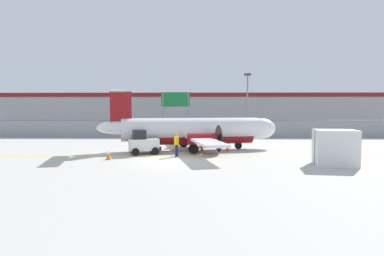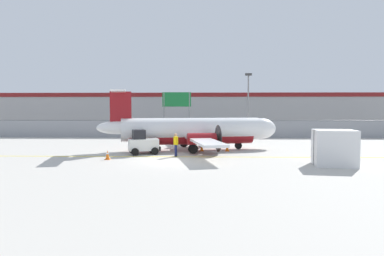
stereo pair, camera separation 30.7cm
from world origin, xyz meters
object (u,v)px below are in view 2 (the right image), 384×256
object	(u,v)px
commuter_airplane	(195,131)
parked_car_0	(91,126)
traffic_cone_far_left	(191,146)
parked_car_1	(149,124)
parked_car_4	(284,126)
traffic_cone_near_left	(227,147)
cargo_container	(334,148)
parked_car_3	(230,127)
ground_crew_worker	(176,143)
apron_light_pole	(248,101)
traffic_cone_far_right	(202,147)
parked_car_2	(184,125)
baggage_tug	(143,143)
highway_sign	(177,103)
traffic_cone_near_right	(107,155)

from	to	relation	value
commuter_airplane	parked_car_0	distance (m)	27.46
traffic_cone_far_left	parked_car_1	world-z (taller)	parked_car_1
parked_car_0	parked_car_4	distance (m)	28.61
traffic_cone_near_left	traffic_cone_far_left	size ratio (longest dim) A/B	1.00
parked_car_0	parked_car_4	world-z (taller)	same
cargo_container	traffic_cone_near_left	bearing A→B (deg)	139.34
commuter_airplane	parked_car_3	xyz separation A→B (m)	(4.52, 19.41, -0.71)
cargo_container	parked_car_0	distance (m)	38.73
parked_car_1	parked_car_4	xyz separation A→B (m)	(20.64, -5.27, 0.00)
commuter_airplane	ground_crew_worker	xyz separation A→B (m)	(-1.31, -3.79, -0.65)
parked_car_0	parked_car_3	world-z (taller)	same
parked_car_0	apron_light_pole	size ratio (longest dim) A/B	0.60
traffic_cone_far_left	traffic_cone_far_right	distance (m)	1.34
parked_car_1	parked_car_2	world-z (taller)	same
baggage_tug	parked_car_1	distance (m)	29.99
traffic_cone_far_right	highway_sign	bearing A→B (deg)	101.81
apron_light_pole	parked_car_2	bearing A→B (deg)	118.40
parked_car_3	apron_light_pole	size ratio (longest dim) A/B	0.59
parked_car_2	highway_sign	world-z (taller)	highway_sign
parked_car_1	apron_light_pole	distance (m)	23.06
traffic_cone_near_left	parked_car_2	bearing A→B (deg)	101.44
commuter_airplane	traffic_cone_far_right	distance (m)	1.59
traffic_cone_near_left	commuter_airplane	bearing A→B (deg)	165.09
baggage_tug	parked_car_1	bearing A→B (deg)	77.76
cargo_container	parked_car_4	xyz separation A→B (m)	(3.84, 29.23, -0.21)
traffic_cone_near_left	highway_sign	xyz separation A→B (m)	(-5.25, 15.13, 3.83)
parked_car_0	traffic_cone_far_right	bearing A→B (deg)	-61.00
baggage_tug	traffic_cone_far_right	size ratio (longest dim) A/B	4.01
parked_car_2	parked_car_3	bearing A→B (deg)	156.14
cargo_container	traffic_cone_near_right	bearing A→B (deg)	179.82
traffic_cone_far_right	highway_sign	distance (m)	15.94
traffic_cone_far_left	commuter_airplane	bearing A→B (deg)	-31.39
parked_car_4	highway_sign	bearing A→B (deg)	22.88
traffic_cone_near_right	parked_car_0	bearing A→B (deg)	110.18
baggage_tug	parked_car_2	world-z (taller)	baggage_tug
parked_car_1	parked_car_3	world-z (taller)	same
commuter_airplane	parked_car_1	xyz separation A→B (m)	(-8.11, 26.98, -0.71)
traffic_cone_near_left	parked_car_0	bearing A→B (deg)	129.22
commuter_airplane	traffic_cone_near_left	world-z (taller)	commuter_airplane
ground_crew_worker	parked_car_0	size ratio (longest dim) A/B	0.39
baggage_tug	traffic_cone_far_left	size ratio (longest dim) A/B	4.01
cargo_container	traffic_cone_far_left	size ratio (longest dim) A/B	4.14
cargo_container	traffic_cone_near_left	size ratio (longest dim) A/B	4.14
cargo_container	traffic_cone_near_right	world-z (taller)	cargo_container
traffic_cone_near_left	traffic_cone_far_right	bearing A→B (deg)	-179.54
traffic_cone_far_right	traffic_cone_near_right	bearing A→B (deg)	-143.67
baggage_tug	parked_car_3	distance (m)	23.68
ground_crew_worker	parked_car_0	world-z (taller)	same
parked_car_3	traffic_cone_near_right	bearing A→B (deg)	69.64
commuter_airplane	apron_light_pole	size ratio (longest dim) A/B	2.20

